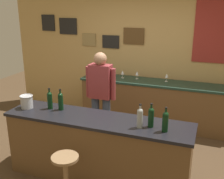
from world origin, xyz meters
name	(u,v)px	position (x,y,z in m)	size (l,w,h in m)	color
ground_plane	(108,163)	(0.00, 0.00, 0.00)	(10.00, 10.00, 0.00)	#4C3823
back_wall	(144,51)	(0.02, 2.03, 1.42)	(6.00, 0.09, 2.80)	tan
bar_counter	(97,149)	(0.00, -0.40, 0.46)	(2.53, 0.60, 0.92)	brown
side_counter	(157,104)	(0.40, 1.65, 0.45)	(3.07, 0.56, 0.90)	brown
bartender	(101,93)	(-0.33, 0.53, 0.94)	(0.52, 0.21, 1.62)	#384766
bar_stool	(66,173)	(-0.13, -1.03, 0.46)	(0.32, 0.32, 0.68)	olive
wine_bottle_a	(50,100)	(-0.76, -0.32, 1.06)	(0.07, 0.07, 0.31)	black
wine_bottle_b	(61,101)	(-0.59, -0.30, 1.06)	(0.07, 0.07, 0.31)	black
wine_bottle_c	(140,117)	(0.61, -0.48, 1.06)	(0.07, 0.07, 0.31)	#999E99
wine_bottle_d	(151,117)	(0.73, -0.41, 1.06)	(0.07, 0.07, 0.31)	black
wine_bottle_e	(165,121)	(0.91, -0.48, 1.06)	(0.07, 0.07, 0.31)	black
ice_bucket	(27,101)	(-1.09, -0.41, 1.02)	(0.19, 0.19, 0.19)	#B7BABF
wine_glass_a	(123,73)	(-0.33, 1.69, 1.01)	(0.07, 0.07, 0.16)	silver
wine_glass_b	(137,74)	(-0.04, 1.73, 1.01)	(0.07, 0.07, 0.16)	silver
wine_glass_c	(167,76)	(0.55, 1.74, 1.01)	(0.07, 0.07, 0.16)	silver
coffee_mug	(97,73)	(-0.89, 1.69, 0.95)	(0.13, 0.08, 0.09)	silver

